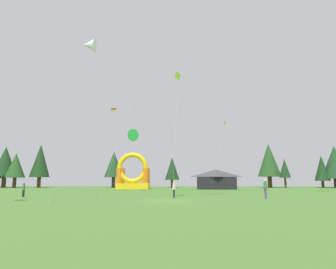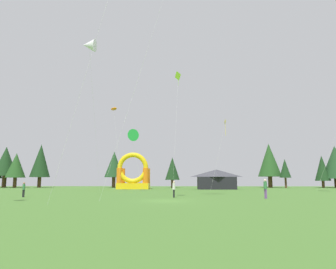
{
  "view_description": "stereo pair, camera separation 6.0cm",
  "coord_description": "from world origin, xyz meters",
  "px_view_note": "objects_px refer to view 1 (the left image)",
  "views": [
    {
      "loc": [
        0.96,
        -26.99,
        1.82
      ],
      "look_at": [
        0.0,
        8.81,
        7.1
      ],
      "focal_mm": 32.8,
      "sensor_mm": 36.0,
      "label": 1
    },
    {
      "loc": [
        1.02,
        -26.99,
        1.82
      ],
      "look_at": [
        0.0,
        8.81,
        7.1
      ],
      "focal_mm": 32.8,
      "sensor_mm": 36.0,
      "label": 2
    }
  ],
  "objects_px": {
    "kite_yellow_diamond": "(225,123)",
    "kite_lime_diamond": "(178,77)",
    "person_near_camera": "(265,187)",
    "inflatable_blue_arch": "(133,176)",
    "person_far_side": "(174,188)",
    "festival_tent": "(216,179)",
    "kite_green_delta": "(131,135)",
    "kite_orange_parafoil": "(114,109)",
    "kite_white_delta": "(89,45)",
    "person_left_edge": "(24,188)"
  },
  "relations": [
    {
      "from": "kite_yellow_diamond",
      "to": "kite_lime_diamond",
      "type": "xyz_separation_m",
      "value": [
        -8.51,
        2.04,
        9.63
      ]
    },
    {
      "from": "person_near_camera",
      "to": "inflatable_blue_arch",
      "type": "xyz_separation_m",
      "value": [
        -17.18,
        30.17,
        1.35
      ]
    },
    {
      "from": "person_far_side",
      "to": "inflatable_blue_arch",
      "type": "bearing_deg",
      "value": -146.22
    },
    {
      "from": "person_near_camera",
      "to": "festival_tent",
      "type": "bearing_deg",
      "value": 155.64
    },
    {
      "from": "person_near_camera",
      "to": "festival_tent",
      "type": "relative_size",
      "value": 0.26
    },
    {
      "from": "kite_lime_diamond",
      "to": "person_far_side",
      "type": "xyz_separation_m",
      "value": [
        -0.75,
        -25.23,
        -20.66
      ]
    },
    {
      "from": "kite_yellow_diamond",
      "to": "inflatable_blue_arch",
      "type": "relative_size",
      "value": 1.78
    },
    {
      "from": "kite_green_delta",
      "to": "person_near_camera",
      "type": "relative_size",
      "value": 5.4
    },
    {
      "from": "person_far_side",
      "to": "festival_tent",
      "type": "bearing_deg",
      "value": -178.62
    },
    {
      "from": "kite_orange_parafoil",
      "to": "inflatable_blue_arch",
      "type": "distance_m",
      "value": 13.71
    },
    {
      "from": "kite_white_delta",
      "to": "kite_orange_parafoil",
      "type": "bearing_deg",
      "value": 86.73
    },
    {
      "from": "person_near_camera",
      "to": "kite_green_delta",
      "type": "bearing_deg",
      "value": -167.0
    },
    {
      "from": "kite_yellow_diamond",
      "to": "kite_green_delta",
      "type": "bearing_deg",
      "value": -162.57
    },
    {
      "from": "kite_white_delta",
      "to": "kite_orange_parafoil",
      "type": "height_order",
      "value": "kite_white_delta"
    },
    {
      "from": "kite_yellow_diamond",
      "to": "kite_white_delta",
      "type": "distance_m",
      "value": 26.99
    },
    {
      "from": "kite_lime_diamond",
      "to": "kite_green_delta",
      "type": "relative_size",
      "value": 2.21
    },
    {
      "from": "person_far_side",
      "to": "inflatable_blue_arch",
      "type": "xyz_separation_m",
      "value": [
        -8.27,
        28.46,
        1.47
      ]
    },
    {
      "from": "kite_yellow_diamond",
      "to": "kite_white_delta",
      "type": "height_order",
      "value": "kite_white_delta"
    },
    {
      "from": "inflatable_blue_arch",
      "to": "kite_orange_parafoil",
      "type": "bearing_deg",
      "value": -141.01
    },
    {
      "from": "kite_yellow_diamond",
      "to": "inflatable_blue_arch",
      "type": "bearing_deg",
      "value": 163.27
    },
    {
      "from": "kite_lime_diamond",
      "to": "person_left_edge",
      "type": "height_order",
      "value": "kite_lime_diamond"
    },
    {
      "from": "kite_yellow_diamond",
      "to": "kite_orange_parafoil",
      "type": "height_order",
      "value": "kite_orange_parafoil"
    },
    {
      "from": "festival_tent",
      "to": "person_left_edge",
      "type": "bearing_deg",
      "value": -131.34
    },
    {
      "from": "kite_lime_diamond",
      "to": "festival_tent",
      "type": "xyz_separation_m",
      "value": [
        7.15,
        1.96,
        -19.78
      ]
    },
    {
      "from": "kite_lime_diamond",
      "to": "inflatable_blue_arch",
      "type": "xyz_separation_m",
      "value": [
        -9.01,
        3.23,
        -19.18
      ]
    },
    {
      "from": "inflatable_blue_arch",
      "to": "festival_tent",
      "type": "height_order",
      "value": "inflatable_blue_arch"
    },
    {
      "from": "kite_orange_parafoil",
      "to": "kite_lime_diamond",
      "type": "bearing_deg",
      "value": -1.5
    },
    {
      "from": "kite_orange_parafoil",
      "to": "inflatable_blue_arch",
      "type": "bearing_deg",
      "value": 38.99
    },
    {
      "from": "kite_green_delta",
      "to": "festival_tent",
      "type": "distance_m",
      "value": 19.14
    },
    {
      "from": "kite_green_delta",
      "to": "inflatable_blue_arch",
      "type": "height_order",
      "value": "kite_green_delta"
    },
    {
      "from": "kite_lime_diamond",
      "to": "person_near_camera",
      "type": "xyz_separation_m",
      "value": [
        8.17,
        -26.94,
        -20.54
      ]
    },
    {
      "from": "kite_yellow_diamond",
      "to": "person_near_camera",
      "type": "relative_size",
      "value": 6.72
    },
    {
      "from": "inflatable_blue_arch",
      "to": "person_far_side",
      "type": "bearing_deg",
      "value": -73.8
    },
    {
      "from": "kite_lime_diamond",
      "to": "person_far_side",
      "type": "height_order",
      "value": "kite_lime_diamond"
    },
    {
      "from": "kite_white_delta",
      "to": "person_near_camera",
      "type": "xyz_separation_m",
      "value": [
        21.61,
        -12.52,
        -20.58
      ]
    },
    {
      "from": "kite_yellow_diamond",
      "to": "person_near_camera",
      "type": "bearing_deg",
      "value": -90.78
    },
    {
      "from": "kite_orange_parafoil",
      "to": "person_near_camera",
      "type": "xyz_separation_m",
      "value": [
        20.77,
        -27.27,
        -14.26
      ]
    },
    {
      "from": "person_far_side",
      "to": "inflatable_blue_arch",
      "type": "distance_m",
      "value": 29.67
    },
    {
      "from": "kite_lime_diamond",
      "to": "kite_green_delta",
      "type": "height_order",
      "value": "kite_lime_diamond"
    },
    {
      "from": "kite_orange_parafoil",
      "to": "person_left_edge",
      "type": "relative_size",
      "value": 10.09
    },
    {
      "from": "kite_white_delta",
      "to": "festival_tent",
      "type": "relative_size",
      "value": 3.17
    },
    {
      "from": "kite_white_delta",
      "to": "kite_green_delta",
      "type": "distance_m",
      "value": 15.49
    },
    {
      "from": "inflatable_blue_arch",
      "to": "festival_tent",
      "type": "xyz_separation_m",
      "value": [
        16.16,
        -1.27,
        -0.6
      ]
    },
    {
      "from": "kite_yellow_diamond",
      "to": "kite_green_delta",
      "type": "distance_m",
      "value": 17.56
    },
    {
      "from": "kite_yellow_diamond",
      "to": "kite_green_delta",
      "type": "xyz_separation_m",
      "value": [
        -16.52,
        -5.19,
        -2.94
      ]
    },
    {
      "from": "kite_lime_diamond",
      "to": "person_far_side",
      "type": "bearing_deg",
      "value": -91.69
    },
    {
      "from": "kite_white_delta",
      "to": "inflatable_blue_arch",
      "type": "xyz_separation_m",
      "value": [
        4.43,
        17.65,
        -19.22
      ]
    },
    {
      "from": "kite_white_delta",
      "to": "kite_green_delta",
      "type": "xyz_separation_m",
      "value": [
        5.43,
        7.19,
        -12.6
      ]
    },
    {
      "from": "person_left_edge",
      "to": "person_near_camera",
      "type": "height_order",
      "value": "person_near_camera"
    },
    {
      "from": "kite_green_delta",
      "to": "person_left_edge",
      "type": "relative_size",
      "value": 6.5
    }
  ]
}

